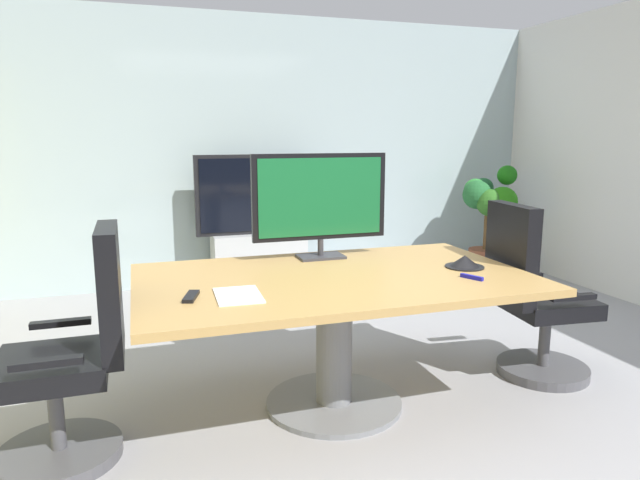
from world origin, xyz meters
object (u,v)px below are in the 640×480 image
object	(u,v)px
conference_table	(334,306)
office_chair_right	(533,306)
wall_display_unit	(259,244)
remote_control	(191,296)
office_chair_left	(75,365)
conference_phone	(465,262)
potted_plant	(488,212)
tv_monitor	(320,200)

from	to	relation	value
conference_table	office_chair_right	distance (m)	1.31
office_chair_right	wall_display_unit	distance (m)	2.81
office_chair_right	remote_control	bearing A→B (deg)	100.96
office_chair_left	conference_phone	distance (m)	2.10
wall_display_unit	potted_plant	world-z (taller)	wall_display_unit
potted_plant	conference_phone	size ratio (longest dim) A/B	5.36
conference_table	potted_plant	xyz separation A→B (m)	(2.49, 2.23, 0.12)
office_chair_left	potted_plant	world-z (taller)	potted_plant
conference_phone	remote_control	distance (m)	1.55
tv_monitor	remote_control	xyz separation A→B (m)	(-0.84, -0.65, -0.35)
potted_plant	wall_display_unit	bearing A→B (deg)	172.35
office_chair_right	potted_plant	size ratio (longest dim) A/B	0.92
office_chair_right	potted_plant	xyz separation A→B (m)	(1.19, 2.24, 0.24)
office_chair_left	office_chair_right	distance (m)	2.61
office_chair_left	tv_monitor	distance (m)	1.62
tv_monitor	potted_plant	distance (m)	3.03
tv_monitor	remote_control	bearing A→B (deg)	-142.28
office_chair_right	wall_display_unit	bearing A→B (deg)	30.39
office_chair_left	wall_display_unit	world-z (taller)	wall_display_unit
tv_monitor	conference_phone	xyz separation A→B (m)	(0.70, -0.51, -0.33)
conference_table	remote_control	distance (m)	0.82
wall_display_unit	potted_plant	xyz separation A→B (m)	(2.37, -0.32, 0.26)
conference_phone	remote_control	bearing A→B (deg)	-174.67
office_chair_left	conference_phone	bearing A→B (deg)	91.20
office_chair_left	remote_control	xyz separation A→B (m)	(0.53, -0.09, 0.30)
conference_table	office_chair_right	bearing A→B (deg)	-0.25
conference_table	office_chair_left	xyz separation A→B (m)	(-1.30, -0.11, -0.12)
office_chair_left	conference_phone	world-z (taller)	office_chair_left
tv_monitor	wall_display_unit	size ratio (longest dim) A/B	0.64
office_chair_right	tv_monitor	bearing A→B (deg)	75.22
office_chair_left	tv_monitor	bearing A→B (deg)	112.04
conference_table	potted_plant	bearing A→B (deg)	41.83
office_chair_left	wall_display_unit	size ratio (longest dim) A/B	0.83
conference_table	office_chair_left	distance (m)	1.31
office_chair_right	conference_phone	distance (m)	0.63
remote_control	office_chair_right	bearing A→B (deg)	21.81
wall_display_unit	conference_phone	xyz separation A→B (m)	(0.64, -2.60, 0.34)
conference_table	office_chair_right	size ratio (longest dim) A/B	1.91
conference_table	conference_phone	bearing A→B (deg)	-3.94
wall_display_unit	remote_control	size ratio (longest dim) A/B	7.71
tv_monitor	remote_control	world-z (taller)	tv_monitor
office_chair_left	potted_plant	size ratio (longest dim) A/B	0.92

